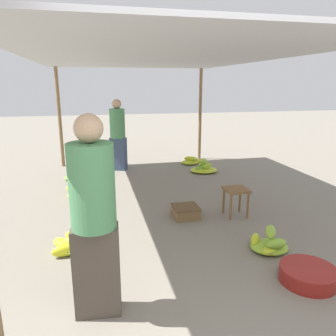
{
  "coord_description": "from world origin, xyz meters",
  "views": [
    {
      "loc": [
        -0.98,
        -1.92,
        1.94
      ],
      "look_at": [
        0.0,
        2.35,
        0.82
      ],
      "focal_mm": 35.0,
      "sensor_mm": 36.0,
      "label": 1
    }
  ],
  "objects_px": {
    "banana_pile_left_0": "(78,194)",
    "stool": "(236,194)",
    "banana_pile_right_0": "(204,168)",
    "shopper_walking_mid": "(118,134)",
    "vendor_foreground": "(94,216)",
    "banana_pile_left_2": "(76,244)",
    "crate_near": "(186,212)",
    "basin_black": "(308,275)",
    "banana_pile_right_2": "(191,161)",
    "banana_pile_left_1": "(75,175)",
    "banana_pile_right_1": "(269,244)"
  },
  "relations": [
    {
      "from": "banana_pile_left_0",
      "to": "stool",
      "type": "bearing_deg",
      "value": -29.71
    },
    {
      "from": "banana_pile_right_0",
      "to": "shopper_walking_mid",
      "type": "bearing_deg",
      "value": 161.13
    },
    {
      "from": "vendor_foreground",
      "to": "banana_pile_left_2",
      "type": "relative_size",
      "value": 2.77
    },
    {
      "from": "crate_near",
      "to": "banana_pile_right_0",
      "type": "bearing_deg",
      "value": 65.23
    },
    {
      "from": "basin_black",
      "to": "crate_near",
      "type": "bearing_deg",
      "value": 111.62
    },
    {
      "from": "banana_pile_right_2",
      "to": "vendor_foreground",
      "type": "bearing_deg",
      "value": -115.07
    },
    {
      "from": "vendor_foreground",
      "to": "banana_pile_left_2",
      "type": "bearing_deg",
      "value": 101.63
    },
    {
      "from": "vendor_foreground",
      "to": "crate_near",
      "type": "xyz_separation_m",
      "value": [
        1.32,
        1.87,
        -0.81
      ]
    },
    {
      "from": "banana_pile_left_1",
      "to": "banana_pile_left_0",
      "type": "bearing_deg",
      "value": -85.59
    },
    {
      "from": "banana_pile_left_0",
      "to": "banana_pile_right_2",
      "type": "bearing_deg",
      "value": 36.68
    },
    {
      "from": "stool",
      "to": "banana_pile_right_2",
      "type": "distance_m",
      "value": 3.36
    },
    {
      "from": "vendor_foreground",
      "to": "shopper_walking_mid",
      "type": "height_order",
      "value": "vendor_foreground"
    },
    {
      "from": "banana_pile_left_2",
      "to": "banana_pile_right_0",
      "type": "height_order",
      "value": "banana_pile_right_0"
    },
    {
      "from": "banana_pile_left_0",
      "to": "crate_near",
      "type": "relative_size",
      "value": 1.12
    },
    {
      "from": "banana_pile_right_2",
      "to": "banana_pile_left_2",
      "type": "bearing_deg",
      "value": -124.03
    },
    {
      "from": "basin_black",
      "to": "banana_pile_left_2",
      "type": "xyz_separation_m",
      "value": [
        -2.31,
        1.22,
        -0.0
      ]
    },
    {
      "from": "stool",
      "to": "banana_pile_right_0",
      "type": "bearing_deg",
      "value": 81.78
    },
    {
      "from": "basin_black",
      "to": "crate_near",
      "type": "xyz_separation_m",
      "value": [
        -0.75,
        1.88,
        0.01
      ]
    },
    {
      "from": "basin_black",
      "to": "shopper_walking_mid",
      "type": "bearing_deg",
      "value": 106.82
    },
    {
      "from": "banana_pile_left_0",
      "to": "banana_pile_left_1",
      "type": "xyz_separation_m",
      "value": [
        -0.09,
        1.21,
        0.01
      ]
    },
    {
      "from": "vendor_foreground",
      "to": "banana_pile_left_0",
      "type": "height_order",
      "value": "vendor_foreground"
    },
    {
      "from": "crate_near",
      "to": "banana_pile_left_1",
      "type": "bearing_deg",
      "value": 124.87
    },
    {
      "from": "banana_pile_right_1",
      "to": "vendor_foreground",
      "type": "bearing_deg",
      "value": -162.25
    },
    {
      "from": "vendor_foreground",
      "to": "banana_pile_right_0",
      "type": "distance_m",
      "value": 5.0
    },
    {
      "from": "vendor_foreground",
      "to": "stool",
      "type": "bearing_deg",
      "value": 40.27
    },
    {
      "from": "stool",
      "to": "banana_pile_left_1",
      "type": "relative_size",
      "value": 0.93
    },
    {
      "from": "banana_pile_right_0",
      "to": "banana_pile_left_2",
      "type": "bearing_deg",
      "value": -130.99
    },
    {
      "from": "banana_pile_right_0",
      "to": "banana_pile_right_1",
      "type": "distance_m",
      "value": 3.67
    },
    {
      "from": "vendor_foreground",
      "to": "crate_near",
      "type": "bearing_deg",
      "value": 54.75
    },
    {
      "from": "banana_pile_right_0",
      "to": "vendor_foreground",
      "type": "bearing_deg",
      "value": -119.61
    },
    {
      "from": "banana_pile_right_0",
      "to": "banana_pile_left_1",
      "type": "bearing_deg",
      "value": 179.53
    },
    {
      "from": "basin_black",
      "to": "banana_pile_right_2",
      "type": "bearing_deg",
      "value": 86.49
    },
    {
      "from": "stool",
      "to": "banana_pile_left_2",
      "type": "xyz_separation_m",
      "value": [
        -2.32,
        -0.56,
        -0.27
      ]
    },
    {
      "from": "vendor_foreground",
      "to": "stool",
      "type": "distance_m",
      "value": 2.77
    },
    {
      "from": "basin_black",
      "to": "banana_pile_right_1",
      "type": "relative_size",
      "value": 1.12
    },
    {
      "from": "banana_pile_right_0",
      "to": "banana_pile_right_1",
      "type": "relative_size",
      "value": 1.2
    },
    {
      "from": "banana_pile_left_1",
      "to": "banana_pile_right_2",
      "type": "distance_m",
      "value": 2.87
    },
    {
      "from": "banana_pile_right_1",
      "to": "shopper_walking_mid",
      "type": "xyz_separation_m",
      "value": [
        -1.43,
        4.28,
        0.75
      ]
    },
    {
      "from": "banana_pile_right_1",
      "to": "basin_black",
      "type": "bearing_deg",
      "value": -84.14
    },
    {
      "from": "stool",
      "to": "crate_near",
      "type": "height_order",
      "value": "stool"
    },
    {
      "from": "banana_pile_right_0",
      "to": "basin_black",
      "type": "bearing_deg",
      "value": -94.91
    },
    {
      "from": "banana_pile_right_2",
      "to": "shopper_walking_mid",
      "type": "distance_m",
      "value": 1.97
    },
    {
      "from": "banana_pile_left_2",
      "to": "shopper_walking_mid",
      "type": "distance_m",
      "value": 3.89
    },
    {
      "from": "banana_pile_left_2",
      "to": "shopper_walking_mid",
      "type": "xyz_separation_m",
      "value": [
        0.82,
        3.72,
        0.76
      ]
    },
    {
      "from": "vendor_foreground",
      "to": "banana_pile_right_1",
      "type": "xyz_separation_m",
      "value": [
        2.0,
        0.64,
        -0.8
      ]
    },
    {
      "from": "vendor_foreground",
      "to": "banana_pile_right_2",
      "type": "height_order",
      "value": "vendor_foreground"
    },
    {
      "from": "banana_pile_left_0",
      "to": "banana_pile_left_1",
      "type": "bearing_deg",
      "value": 94.41
    },
    {
      "from": "basin_black",
      "to": "banana_pile_left_2",
      "type": "height_order",
      "value": "banana_pile_left_2"
    },
    {
      "from": "shopper_walking_mid",
      "to": "vendor_foreground",
      "type": "bearing_deg",
      "value": -96.65
    },
    {
      "from": "banana_pile_left_1",
      "to": "crate_near",
      "type": "height_order",
      "value": "banana_pile_left_1"
    }
  ]
}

